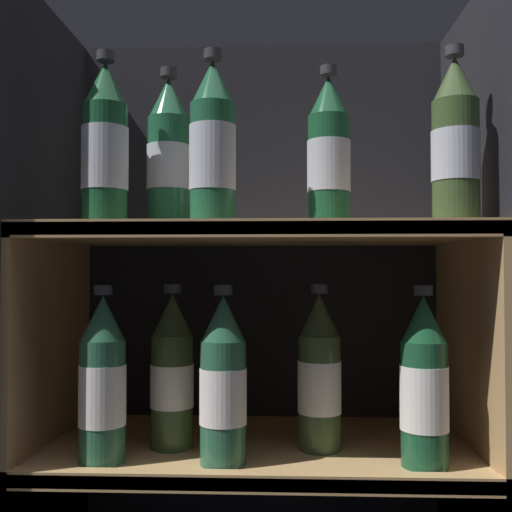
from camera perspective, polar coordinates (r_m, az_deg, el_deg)
The scene contains 15 objects.
fridge_back_wall at distance 1.15m, azimuth 0.48°, elevation -3.21°, with size 0.72×0.02×0.94m, color black.
fridge_side_left at distance 1.04m, azimuth -19.61°, elevation -3.28°, with size 0.02×0.38×0.94m, color black.
fridge_side_right at distance 1.02m, azimuth 20.39°, elevation -3.32°, with size 0.02×0.38×0.94m, color black.
shelf_lower at distance 1.01m, azimuth 0.10°, elevation -19.65°, with size 0.68×0.34×0.23m.
shelf_upper at distance 0.96m, azimuth 0.11°, elevation -6.44°, with size 0.68×0.34×0.57m.
bottle_upper_front_0 at distance 0.91m, azimuth -14.19°, elevation 9.93°, with size 0.07×0.07×0.25m.
bottle_upper_front_1 at distance 0.88m, azimuth -4.15°, elevation 10.29°, with size 0.07×0.07×0.25m.
bottle_upper_front_2 at distance 0.91m, azimuth 18.46°, elevation 10.06°, with size 0.07×0.07×0.25m.
bottle_upper_back_0 at distance 0.96m, azimuth -8.34°, elevation 9.32°, with size 0.07×0.07×0.25m.
bottle_upper_back_1 at distance 0.95m, azimuth 6.95°, elevation 9.44°, with size 0.07×0.07×0.25m.
bottle_lower_front_0 at distance 0.90m, azimuth -14.41°, elevation -11.67°, with size 0.07×0.07×0.25m.
bottle_lower_front_1 at distance 0.87m, azimuth -3.15°, elevation -12.08°, with size 0.07×0.07×0.25m.
bottle_lower_front_2 at distance 0.89m, azimuth 15.71°, elevation -11.83°, with size 0.07×0.07×0.25m.
bottle_lower_back_0 at distance 0.96m, azimuth -7.99°, elevation -11.08°, with size 0.07×0.07×0.25m.
bottle_lower_back_1 at distance 0.94m, azimuth 6.06°, elevation -11.26°, with size 0.07×0.07×0.25m.
Camera 1 is at (0.04, -0.79, 0.50)m, focal length 42.00 mm.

